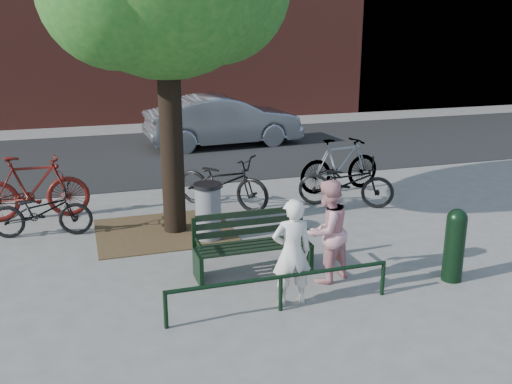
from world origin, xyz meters
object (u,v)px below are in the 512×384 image
object	(u,v)px
person_left	(292,252)
bollard	(455,243)
park_bench	(252,242)
bicycle_c	(222,182)
person_right	(327,231)
litter_bin	(208,211)
parked_car	(223,121)

from	to	relation	value
person_left	bollard	distance (m)	2.51
park_bench	bicycle_c	xyz separation A→B (m)	(0.36, 3.18, 0.07)
person_right	bollard	size ratio (longest dim) A/B	1.39
person_left	bicycle_c	distance (m)	4.31
litter_bin	bollard	bearing A→B (deg)	-41.74
park_bench	bollard	bearing A→B (deg)	-23.13
park_bench	parked_car	xyz separation A→B (m)	(1.91, 9.09, 0.29)
litter_bin	bicycle_c	world-z (taller)	bicycle_c
litter_bin	bicycle_c	size ratio (longest dim) A/B	0.48
person_left	bollard	world-z (taller)	person_left
bicycle_c	parked_car	bearing A→B (deg)	29.25
person_right	bicycle_c	size ratio (longest dim) A/B	0.73
bollard	park_bench	bearing A→B (deg)	156.87
person_left	person_right	world-z (taller)	person_right
person_left	bicycle_c	bearing A→B (deg)	-87.52
bollard	person_left	bearing A→B (deg)	179.31
person_right	parked_car	bearing A→B (deg)	-118.80
park_bench	bollard	distance (m)	2.95
person_left	bicycle_c	size ratio (longest dim) A/B	0.71
litter_bin	person_left	bearing A→B (deg)	-79.06
park_bench	parked_car	distance (m)	9.29
parked_car	person_right	bearing A→B (deg)	170.68
bicycle_c	parked_car	distance (m)	6.11
park_bench	bollard	xyz separation A→B (m)	(2.71, -1.16, 0.11)
parked_car	litter_bin	bearing A→B (deg)	159.95
bollard	litter_bin	size ratio (longest dim) A/B	1.09
park_bench	person_right	size ratio (longest dim) A/B	1.15
bollard	litter_bin	bearing A→B (deg)	138.26
bollard	bicycle_c	distance (m)	4.93
person_right	litter_bin	bearing A→B (deg)	-82.62
person_right	bicycle_c	xyz separation A→B (m)	(-0.59, 3.77, -0.21)
person_left	park_bench	bearing A→B (deg)	-75.13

